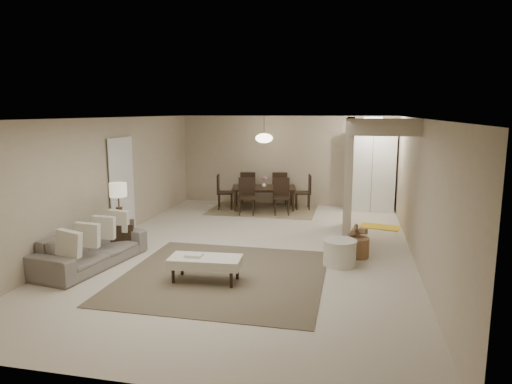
% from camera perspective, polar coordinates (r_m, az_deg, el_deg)
% --- Properties ---
extents(floor, '(9.00, 9.00, 0.00)m').
position_cam_1_polar(floor, '(8.82, -0.74, -7.23)').
color(floor, beige).
rests_on(floor, ground).
extents(ceiling, '(9.00, 9.00, 0.00)m').
position_cam_1_polar(ceiling, '(8.42, -0.78, 9.23)').
color(ceiling, white).
rests_on(ceiling, back_wall).
extents(back_wall, '(6.00, 0.00, 6.00)m').
position_cam_1_polar(back_wall, '(12.92, 3.74, 3.94)').
color(back_wall, tan).
rests_on(back_wall, floor).
extents(left_wall, '(0.00, 9.00, 9.00)m').
position_cam_1_polar(left_wall, '(9.65, -18.39, 1.37)').
color(left_wall, tan).
rests_on(left_wall, floor).
extents(right_wall, '(0.00, 9.00, 9.00)m').
position_cam_1_polar(right_wall, '(8.39, 19.63, 0.06)').
color(right_wall, tan).
rests_on(right_wall, floor).
extents(partition, '(0.15, 2.50, 2.50)m').
position_cam_1_polar(partition, '(9.56, 11.54, 1.60)').
color(partition, tan).
rests_on(partition, floor).
extents(doorway, '(0.04, 0.90, 2.04)m').
position_cam_1_polar(doorway, '(10.19, -16.47, 0.59)').
color(doorway, black).
rests_on(doorway, floor).
extents(pantry_cabinet, '(1.20, 0.55, 2.10)m').
position_cam_1_polar(pantry_cabinet, '(12.46, 14.24, 2.50)').
color(pantry_cabinet, white).
rests_on(pantry_cabinet, floor).
extents(flush_light, '(0.44, 0.44, 0.05)m').
position_cam_1_polar(flush_light, '(11.41, 14.45, 8.93)').
color(flush_light, white).
rests_on(flush_light, ceiling).
extents(living_rug, '(3.20, 3.20, 0.01)m').
position_cam_1_polar(living_rug, '(7.50, -4.09, -10.37)').
color(living_rug, brown).
rests_on(living_rug, floor).
extents(sofa, '(2.20, 1.13, 0.61)m').
position_cam_1_polar(sofa, '(8.35, -19.86, -6.66)').
color(sofa, slate).
rests_on(sofa, floor).
extents(ottoman_bench, '(1.14, 0.59, 0.40)m').
position_cam_1_polar(ottoman_bench, '(7.19, -6.35, -8.70)').
color(ottoman_bench, white).
rests_on(ottoman_bench, living_rug).
extents(side_table, '(0.66, 0.66, 0.55)m').
position_cam_1_polar(side_table, '(9.08, -16.57, -5.36)').
color(side_table, black).
rests_on(side_table, floor).
extents(table_lamp, '(0.32, 0.32, 0.76)m').
position_cam_1_polar(table_lamp, '(8.90, -16.84, -0.17)').
color(table_lamp, '#412E1C').
rests_on(table_lamp, side_table).
extents(round_pouf, '(0.58, 0.58, 0.45)m').
position_cam_1_polar(round_pouf, '(8.03, 10.41, -7.49)').
color(round_pouf, white).
rests_on(round_pouf, floor).
extents(wicker_basket, '(0.56, 0.56, 0.36)m').
position_cam_1_polar(wicker_basket, '(8.56, 12.54, -6.76)').
color(wicker_basket, brown).
rests_on(wicker_basket, floor).
extents(dining_rug, '(2.80, 2.10, 0.01)m').
position_cam_1_polar(dining_rug, '(12.42, 0.99, -2.11)').
color(dining_rug, '#756748').
rests_on(dining_rug, floor).
extents(dining_table, '(1.86, 1.27, 0.60)m').
position_cam_1_polar(dining_table, '(12.36, 0.99, -0.78)').
color(dining_table, black).
rests_on(dining_table, dining_rug).
extents(dining_chairs, '(2.55, 2.04, 0.94)m').
position_cam_1_polar(dining_chairs, '(12.33, 0.99, -0.00)').
color(dining_chairs, black).
rests_on(dining_chairs, dining_rug).
extents(vase, '(0.16, 0.16, 0.13)m').
position_cam_1_polar(vase, '(12.30, 1.00, 0.89)').
color(vase, white).
rests_on(vase, dining_table).
extents(yellow_mat, '(0.96, 0.71, 0.01)m').
position_cam_1_polar(yellow_mat, '(10.88, 15.24, -4.22)').
color(yellow_mat, gold).
rests_on(yellow_mat, floor).
extents(pendant_light, '(0.46, 0.46, 0.71)m').
position_cam_1_polar(pendant_light, '(12.16, 1.02, 6.75)').
color(pendant_light, '#412E1C').
rests_on(pendant_light, ceiling).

